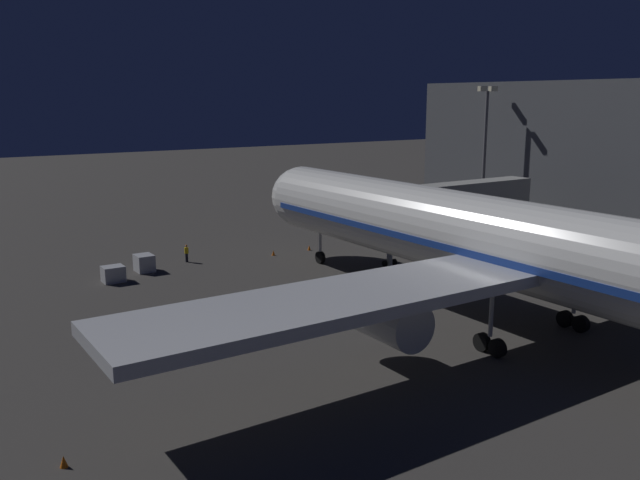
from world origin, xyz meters
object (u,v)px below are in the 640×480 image
object	(u,v)px
airliner_at_gate	(532,251)
traffic_cone_nose_port	(309,248)
jet_bridge	(440,197)
apron_floodlight_mast	(485,148)
baggage_container_near_belt	(144,263)
traffic_cone_nose_starboard	(273,253)
traffic_cone_wingtip_svc_side	(64,461)
ground_crew_marshaller_fwd	(187,253)
baggage_container_mid_row	(113,274)

from	to	relation	value
airliner_at_gate	traffic_cone_nose_port	distance (m)	31.53
jet_bridge	apron_floodlight_mast	xyz separation A→B (m)	(-14.09, -7.38, 3.91)
baggage_container_near_belt	traffic_cone_nose_port	distance (m)	17.78
traffic_cone_nose_starboard	traffic_cone_wingtip_svc_side	xyz separation A→B (m)	(27.86, 30.44, 0.00)
airliner_at_gate	ground_crew_marshaller_fwd	xyz separation A→B (m)	(10.81, -33.17, -5.12)
airliner_at_gate	apron_floodlight_mast	size ratio (longest dim) A/B	3.73
baggage_container_mid_row	traffic_cone_nose_port	world-z (taller)	baggage_container_mid_row
jet_bridge	baggage_container_mid_row	size ratio (longest dim) A/B	11.39
airliner_at_gate	jet_bridge	xyz separation A→B (m)	(-11.41, -20.89, 0.11)
baggage_container_near_belt	apron_floodlight_mast	bearing A→B (deg)	174.90
baggage_container_mid_row	traffic_cone_wingtip_svc_side	bearing A→B (deg)	69.53
baggage_container_mid_row	traffic_cone_nose_starboard	bearing A→B (deg)	-176.42
traffic_cone_nose_starboard	traffic_cone_nose_port	bearing A→B (deg)	180.00
baggage_container_near_belt	baggage_container_mid_row	world-z (taller)	baggage_container_near_belt
apron_floodlight_mast	traffic_cone_wingtip_svc_side	distance (m)	62.90
airliner_at_gate	traffic_cone_wingtip_svc_side	world-z (taller)	airliner_at_gate
airliner_at_gate	traffic_cone_wingtip_svc_side	xyz separation A→B (m)	(30.06, -0.48, -5.82)
baggage_container_near_belt	ground_crew_marshaller_fwd	world-z (taller)	ground_crew_marshaller_fwd
baggage_container_mid_row	traffic_cone_nose_port	size ratio (longest dim) A/B	3.38
baggage_container_mid_row	traffic_cone_nose_port	xyz separation A→B (m)	(-21.28, -1.06, -0.43)
airliner_at_gate	apron_floodlight_mast	world-z (taller)	airliner_at_gate
baggage_container_near_belt	traffic_cone_wingtip_svc_side	world-z (taller)	baggage_container_near_belt
traffic_cone_wingtip_svc_side	apron_floodlight_mast	bearing A→B (deg)	-153.42
airliner_at_gate	traffic_cone_wingtip_svc_side	size ratio (longest dim) A/B	117.87
traffic_cone_nose_port	traffic_cone_wingtip_svc_side	size ratio (longest dim) A/B	1.00
baggage_container_mid_row	traffic_cone_nose_port	bearing A→B (deg)	-177.16
traffic_cone_nose_starboard	jet_bridge	bearing A→B (deg)	143.63
baggage_container_near_belt	baggage_container_mid_row	xyz separation A→B (m)	(3.54, 2.08, -0.09)
jet_bridge	traffic_cone_nose_starboard	world-z (taller)	jet_bridge
airliner_at_gate	jet_bridge	distance (m)	23.80
traffic_cone_nose_port	traffic_cone_nose_starboard	bearing A→B (deg)	0.00
baggage_container_near_belt	jet_bridge	bearing A→B (deg)	157.72
baggage_container_near_belt	traffic_cone_nose_starboard	xyz separation A→B (m)	(-13.34, 1.02, -0.52)
apron_floodlight_mast	baggage_container_near_belt	size ratio (longest dim) A/B	9.20
apron_floodlight_mast	ground_crew_marshaller_fwd	distance (m)	37.76
baggage_container_mid_row	traffic_cone_nose_starboard	size ratio (longest dim) A/B	3.38
baggage_container_near_belt	traffic_cone_nose_port	world-z (taller)	baggage_container_near_belt
baggage_container_near_belt	ground_crew_marshaller_fwd	xyz separation A→B (m)	(-4.74, -1.24, 0.17)
baggage_container_mid_row	jet_bridge	bearing A→B (deg)	163.61
apron_floodlight_mast	baggage_container_near_belt	xyz separation A→B (m)	(41.04, -3.66, -9.32)
traffic_cone_nose_starboard	ground_crew_marshaller_fwd	bearing A→B (deg)	-14.70
jet_bridge	apron_floodlight_mast	world-z (taller)	apron_floodlight_mast
baggage_container_near_belt	airliner_at_gate	bearing A→B (deg)	115.95
baggage_container_near_belt	traffic_cone_nose_starboard	bearing A→B (deg)	175.63
jet_bridge	apron_floodlight_mast	distance (m)	16.38
apron_floodlight_mast	traffic_cone_nose_starboard	distance (m)	29.51
apron_floodlight_mast	traffic_cone_nose_port	world-z (taller)	apron_floodlight_mast
baggage_container_near_belt	traffic_cone_wingtip_svc_side	xyz separation A→B (m)	(14.51, 31.46, -0.52)
baggage_container_mid_row	traffic_cone_wingtip_svc_side	xyz separation A→B (m)	(10.97, 29.38, -0.43)
ground_crew_marshaller_fwd	traffic_cone_wingtip_svc_side	xyz separation A→B (m)	(19.25, 32.70, -0.69)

